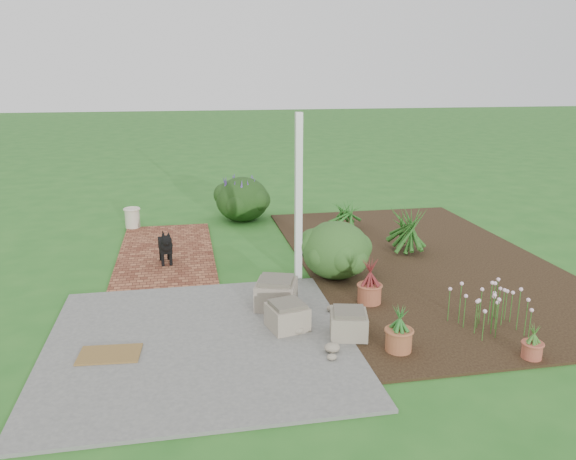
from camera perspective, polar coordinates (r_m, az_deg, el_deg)
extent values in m
plane|color=#276820|center=(8.44, -0.83, -5.37)|extent=(80.00, 80.00, 0.00)
cube|color=#5F5F5C|center=(6.72, -8.94, -11.15)|extent=(3.50, 3.50, 0.04)
cube|color=brown|center=(9.98, -12.26, -2.24)|extent=(1.60, 3.50, 0.04)
cube|color=black|center=(9.60, 13.53, -3.09)|extent=(4.00, 7.00, 0.03)
cube|color=white|center=(8.22, 1.07, 3.17)|extent=(0.10, 0.10, 2.50)
cube|color=gray|center=(6.72, 6.18, -9.53)|extent=(0.51, 0.51, 0.28)
cube|color=#7E6D60|center=(7.45, -1.20, -6.56)|extent=(0.65, 0.65, 0.34)
cube|color=gray|center=(6.86, -0.08, -8.83)|extent=(0.53, 0.53, 0.29)
cube|color=brown|center=(6.62, -17.67, -11.93)|extent=(0.69, 0.48, 0.02)
cube|color=black|center=(9.30, -12.38, -1.52)|extent=(0.24, 0.43, 0.18)
cylinder|color=black|center=(9.21, -12.60, -2.98)|extent=(0.05, 0.05, 0.21)
cylinder|color=black|center=(9.22, -11.82, -2.91)|extent=(0.05, 0.05, 0.21)
cylinder|color=black|center=(9.50, -12.79, -2.43)|extent=(0.05, 0.05, 0.21)
cylinder|color=black|center=(9.51, -12.03, -2.36)|extent=(0.05, 0.05, 0.21)
sphere|color=black|center=(9.02, -12.26, -1.07)|extent=(0.17, 0.17, 0.17)
cone|color=black|center=(9.47, -12.57, -0.42)|extent=(0.09, 0.13, 0.15)
cylinder|color=beige|center=(11.63, -15.53, 1.18)|extent=(0.37, 0.37, 0.38)
ellipsoid|color=#144019|center=(8.52, 4.90, -1.89)|extent=(1.33, 1.33, 0.88)
cylinder|color=#9B5034|center=(7.70, 8.27, -6.41)|extent=(0.38, 0.38, 0.26)
cylinder|color=#A74D38|center=(6.79, 23.55, -11.12)|extent=(0.26, 0.26, 0.18)
cylinder|color=#9B5734|center=(6.51, 11.18, -10.90)|extent=(0.36, 0.36, 0.25)
ellipsoid|color=black|center=(11.91, -4.66, 3.25)|extent=(1.20, 1.20, 0.95)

